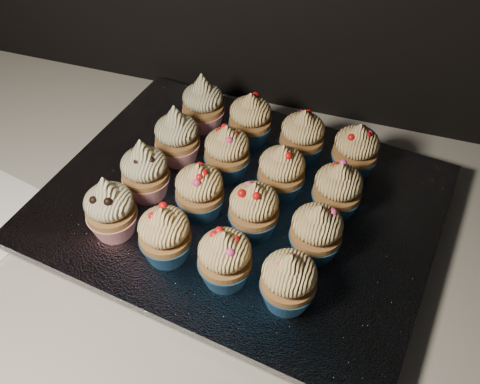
% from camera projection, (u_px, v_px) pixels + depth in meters
% --- Properties ---
extents(cabinet, '(2.40, 0.60, 0.86)m').
position_uv_depth(cabinet, '(190.00, 373.00, 1.07)').
color(cabinet, black).
rests_on(cabinet, ground).
extents(worktop, '(2.44, 0.64, 0.04)m').
position_uv_depth(worktop, '(168.00, 230.00, 0.75)').
color(worktop, beige).
rests_on(worktop, cabinet).
extents(baking_tray, '(0.51, 0.42, 0.02)m').
position_uv_depth(baking_tray, '(240.00, 212.00, 0.73)').
color(baking_tray, black).
rests_on(baking_tray, worktop).
extents(foil_lining, '(0.56, 0.46, 0.01)m').
position_uv_depth(foil_lining, '(240.00, 203.00, 0.72)').
color(foil_lining, silver).
rests_on(foil_lining, baking_tray).
extents(cupcake_0, '(0.06, 0.06, 0.10)m').
position_uv_depth(cupcake_0, '(110.00, 209.00, 0.65)').
color(cupcake_0, red).
rests_on(cupcake_0, foil_lining).
extents(cupcake_1, '(0.06, 0.06, 0.08)m').
position_uv_depth(cupcake_1, '(165.00, 235.00, 0.62)').
color(cupcake_1, navy).
rests_on(cupcake_1, foil_lining).
extents(cupcake_2, '(0.06, 0.06, 0.08)m').
position_uv_depth(cupcake_2, '(225.00, 258.00, 0.60)').
color(cupcake_2, navy).
rests_on(cupcake_2, foil_lining).
extents(cupcake_3, '(0.06, 0.06, 0.08)m').
position_uv_depth(cupcake_3, '(289.00, 281.00, 0.58)').
color(cupcake_3, navy).
rests_on(cupcake_3, foil_lining).
extents(cupcake_4, '(0.06, 0.06, 0.10)m').
position_uv_depth(cupcake_4, '(145.00, 171.00, 0.69)').
color(cupcake_4, red).
rests_on(cupcake_4, foil_lining).
extents(cupcake_5, '(0.06, 0.06, 0.08)m').
position_uv_depth(cupcake_5, '(200.00, 191.00, 0.67)').
color(cupcake_5, navy).
rests_on(cupcake_5, foil_lining).
extents(cupcake_6, '(0.06, 0.06, 0.08)m').
position_uv_depth(cupcake_6, '(254.00, 210.00, 0.65)').
color(cupcake_6, navy).
rests_on(cupcake_6, foil_lining).
extents(cupcake_7, '(0.06, 0.06, 0.08)m').
position_uv_depth(cupcake_7, '(316.00, 232.00, 0.63)').
color(cupcake_7, navy).
rests_on(cupcake_7, foil_lining).
extents(cupcake_8, '(0.06, 0.06, 0.10)m').
position_uv_depth(cupcake_8, '(177.00, 137.00, 0.74)').
color(cupcake_8, red).
rests_on(cupcake_8, foil_lining).
extents(cupcake_9, '(0.06, 0.06, 0.08)m').
position_uv_depth(cupcake_9, '(227.00, 152.00, 0.72)').
color(cupcake_9, navy).
rests_on(cupcake_9, foil_lining).
extents(cupcake_10, '(0.06, 0.06, 0.08)m').
position_uv_depth(cupcake_10, '(281.00, 172.00, 0.70)').
color(cupcake_10, navy).
rests_on(cupcake_10, foil_lining).
extents(cupcake_11, '(0.06, 0.06, 0.08)m').
position_uv_depth(cupcake_11, '(337.00, 190.00, 0.67)').
color(cupcake_11, navy).
rests_on(cupcake_11, foil_lining).
extents(cupcake_12, '(0.06, 0.06, 0.10)m').
position_uv_depth(cupcake_12, '(203.00, 104.00, 0.79)').
color(cupcake_12, red).
rests_on(cupcake_12, foil_lining).
extents(cupcake_13, '(0.06, 0.06, 0.08)m').
position_uv_depth(cupcake_13, '(250.00, 120.00, 0.77)').
color(cupcake_13, navy).
rests_on(cupcake_13, foil_lining).
extents(cupcake_14, '(0.06, 0.06, 0.08)m').
position_uv_depth(cupcake_14, '(302.00, 137.00, 0.75)').
color(cupcake_14, navy).
rests_on(cupcake_14, foil_lining).
extents(cupcake_15, '(0.06, 0.06, 0.08)m').
position_uv_depth(cupcake_15, '(355.00, 151.00, 0.73)').
color(cupcake_15, navy).
rests_on(cupcake_15, foil_lining).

